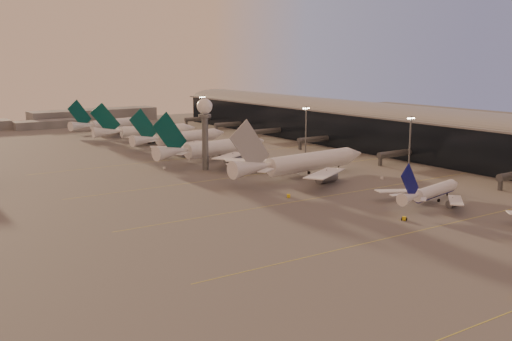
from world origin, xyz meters
TOP-DOWN VIEW (x-y plane):
  - ground at (0.00, 0.00)m, footprint 700.00×700.00m
  - taxiway_markings at (30.00, 56.00)m, footprint 180.00×185.25m
  - terminal at (107.88, 110.09)m, footprint 57.00×362.00m
  - radar_tower at (5.00, 120.00)m, footprint 6.40×6.40m
  - mast_b at (55.00, 55.00)m, footprint 3.60×0.56m
  - mast_c at (50.00, 110.00)m, footprint 3.60×0.56m
  - mast_d at (48.00, 200.00)m, footprint 3.60×0.56m
  - distant_horizon at (2.62, 325.14)m, footprint 165.00×37.50m
  - narrowbody_mid at (36.90, 29.10)m, footprint 37.67×29.74m
  - widebody_white at (29.01, 85.42)m, footprint 69.59×55.52m
  - greentail_a at (19.85, 138.08)m, footprint 64.79×51.84m
  - greentail_b at (25.38, 182.17)m, footprint 59.08×47.35m
  - greentail_c at (21.49, 217.14)m, footprint 60.91×49.07m
  - greentail_d at (18.80, 264.41)m, footprint 57.83×46.09m
  - gsv_tug_mid at (13.93, 19.43)m, footprint 3.84×4.14m
  - gsv_truck_b at (39.19, 33.48)m, footprint 5.65×2.34m
  - gsv_truck_c at (3.70, 61.05)m, footprint 4.81×5.97m
  - gsv_catering_b at (51.40, 64.64)m, footprint 5.03×3.00m
  - gsv_tug_far at (24.57, 95.78)m, footprint 3.26×4.08m
  - gsv_truck_d at (-8.93, 130.67)m, footprint 3.14×5.52m
  - gsv_tug_hangar at (55.18, 155.42)m, footprint 4.33×3.84m

SIDE VIEW (x-z plane):
  - ground at x=0.00m, z-range 0.00..0.00m
  - taxiway_markings at x=30.00m, z-range 0.00..0.02m
  - gsv_tug_far at x=24.57m, z-range 0.02..1.03m
  - gsv_tug_mid at x=13.93m, z-range 0.02..1.03m
  - gsv_tug_hangar at x=55.18m, z-range 0.02..1.08m
  - gsv_truck_d at x=-8.93m, z-range 0.02..2.13m
  - gsv_truck_b at x=39.19m, z-range 0.02..2.26m
  - gsv_truck_c at x=3.70m, z-range 0.02..2.35m
  - gsv_catering_b at x=51.40m, z-range 0.00..3.86m
  - narrowbody_mid at x=36.90m, z-range -4.44..10.47m
  - greentail_d at x=18.80m, z-range -6.95..14.55m
  - greentail_b at x=25.38m, z-range -6.98..14.61m
  - distant_horizon at x=2.62m, z-range -0.61..8.39m
  - greentail_c at x=21.49m, z-range -7.15..14.96m
  - greentail_a at x=19.85m, z-range -7.69..16.08m
  - widebody_white at x=29.01m, z-range -8.00..16.49m
  - terminal at x=107.88m, z-range -1.00..22.04m
  - mast_b at x=55.00m, z-range 1.24..26.24m
  - mast_c at x=50.00m, z-range 1.24..26.24m
  - mast_d at x=48.00m, z-range 1.24..26.24m
  - radar_tower at x=5.00m, z-range 5.40..36.50m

